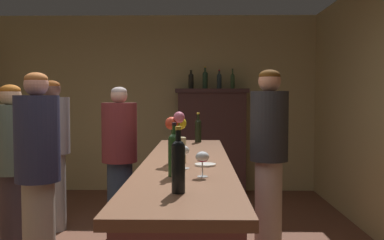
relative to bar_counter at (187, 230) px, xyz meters
name	(u,v)px	position (x,y,z in m)	size (l,w,h in m)	color
wall_back	(154,104)	(-0.61, 3.63, 0.85)	(5.10, 0.12, 2.72)	tan
bar_counter	(187,230)	(0.00, 0.00, 0.00)	(0.61, 2.90, 1.01)	brown
display_cabinet	(212,139)	(0.28, 3.34, 0.32)	(1.08, 0.41, 1.58)	#3F2523
wine_bottle_malbec	(174,153)	(-0.05, -0.59, 0.63)	(0.07, 0.07, 0.31)	#1D3F1A
wine_bottle_riesling	(178,163)	(-0.01, -1.01, 0.64)	(0.06, 0.06, 0.31)	black
wine_bottle_chardonnay	(198,129)	(0.08, 1.25, 0.63)	(0.07, 0.07, 0.30)	black
wine_glass_front	(184,152)	(-0.01, -0.34, 0.61)	(0.07, 0.07, 0.15)	white
wine_glass_mid	(202,158)	(0.11, -0.61, 0.61)	(0.08, 0.08, 0.15)	white
flower_arrangement	(177,138)	(-0.06, -0.12, 0.67)	(0.14, 0.15, 0.35)	tan
cheese_plate	(205,165)	(0.13, -0.21, 0.50)	(0.14, 0.14, 0.01)	white
display_bottle_left	(191,80)	(-0.03, 3.34, 1.21)	(0.08, 0.08, 0.28)	black
display_bottle_midleft	(205,79)	(0.18, 3.34, 1.22)	(0.08, 0.08, 0.33)	#1F3725
display_bottle_center	(219,80)	(0.39, 3.34, 1.20)	(0.07, 0.07, 0.28)	#243033
display_bottle_midright	(233,80)	(0.59, 3.34, 1.20)	(0.06, 0.06, 0.30)	#2C4527
patron_in_grey	(12,164)	(-1.55, 0.67, 0.36)	(0.31, 0.31, 1.57)	#352A2E
patron_in_navy	(53,149)	(-1.51, 1.58, 0.39)	(0.37, 0.37, 1.64)	gray
patron_near_entrance	(120,157)	(-0.73, 1.31, 0.34)	(0.36, 0.36, 1.56)	#253244
patron_by_cabinet	(38,171)	(-1.12, 0.14, 0.40)	(0.33, 0.33, 1.64)	gray
bartender	(269,154)	(0.72, 0.83, 0.44)	(0.34, 0.34, 1.70)	#B59E91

